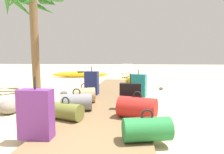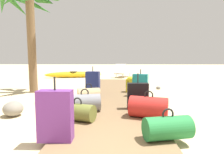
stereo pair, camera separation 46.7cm
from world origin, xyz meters
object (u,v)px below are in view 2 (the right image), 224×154
duffel_bag_grey (85,103)px  duffel_bag_olive (78,112)px  suitcase_purple (56,115)px  palm_tree_far_left (29,5)px  lounge_chair (122,72)px  kayak (73,75)px  backpack_yellow (131,84)px  duffel_bag_tan (89,95)px  suitcase_black (138,96)px  duffel_bag_green (168,128)px  duffel_bag_red (149,107)px  suitcase_navy (93,83)px  suitcase_teal (140,85)px

duffel_bag_grey → duffel_bag_olive: bearing=-92.2°
duffel_bag_olive → suitcase_purple: bearing=-98.3°
suitcase_purple → palm_tree_far_left: (-2.06, 3.95, 2.45)m
lounge_chair → kayak: 2.91m
backpack_yellow → duffel_bag_tan: backpack_yellow is taller
backpack_yellow → duffel_bag_olive: bearing=-111.5°
duffel_bag_olive → palm_tree_far_left: 4.64m
suitcase_black → lounge_chair: bearing=91.1°
duffel_bag_tan → kayak: (-1.93, 6.85, -0.08)m
backpack_yellow → suitcase_purple: suitcase_purple is taller
duffel_bag_green → palm_tree_far_left: palm_tree_far_left is taller
duffel_bag_tan → kayak: bearing=105.7°
duffel_bag_red → backpack_yellow: bearing=92.6°
duffel_bag_red → suitcase_purple: 1.70m
suitcase_purple → duffel_bag_green: (1.46, 0.07, -0.18)m
duffel_bag_red → backpack_yellow: backpack_yellow is taller
duffel_bag_olive → palm_tree_far_left: bearing=124.8°
duffel_bag_red → kayak: (-3.17, 7.98, -0.09)m
suitcase_navy → duffel_bag_olive: suitcase_navy is taller
lounge_chair → kayak: size_ratio=0.49×
duffel_bag_red → kayak: duffel_bag_red is taller
suitcase_purple → suitcase_black: 2.04m
suitcase_navy → duffel_bag_green: 3.41m
backpack_yellow → duffel_bag_olive: 3.06m
backpack_yellow → duffel_bag_grey: backpack_yellow is taller
duffel_bag_green → suitcase_teal: size_ratio=0.88×
duffel_bag_red → duffel_bag_green: (0.10, -0.94, -0.04)m
duffel_bag_grey → palm_tree_far_left: bearing=130.8°
duffel_bag_red → duffel_bag_tan: bearing=138.0°
duffel_bag_red → duffel_bag_tan: 1.68m
suitcase_navy → palm_tree_far_left: (-2.14, 0.76, 2.44)m
suitcase_purple → duffel_bag_tan: (0.12, 2.14, -0.15)m
suitcase_black → suitcase_teal: (0.22, 1.37, 0.04)m
duffel_bag_olive → duffel_bag_grey: bearing=87.8°
duffel_bag_green → duffel_bag_grey: duffel_bag_grey is taller
duffel_bag_olive → duffel_bag_red: bearing=9.0°
duffel_bag_green → suitcase_teal: bearing=90.4°
duffel_bag_green → duffel_bag_grey: (-1.32, 1.33, 0.02)m
duffel_bag_green → lounge_chair: (-0.38, 9.11, 0.09)m
suitcase_black → duffel_bag_green: bearing=-81.4°
duffel_bag_grey → suitcase_purple: bearing=-95.8°
duffel_bag_olive → duffel_bag_tan: bearing=90.2°
suitcase_black → duffel_bag_red: bearing=-77.9°
backpack_yellow → duffel_bag_grey: (-1.10, -2.26, -0.08)m
lounge_chair → suitcase_navy: bearing=-99.5°
duffel_bag_olive → duffel_bag_grey: (0.02, 0.59, 0.03)m
duffel_bag_red → palm_tree_far_left: bearing=139.3°
duffel_bag_red → duffel_bag_tan: (-1.25, 1.12, -0.01)m
suitcase_black → palm_tree_far_left: size_ratio=0.21×
duffel_bag_red → duffel_bag_olive: (-1.24, -0.20, -0.04)m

